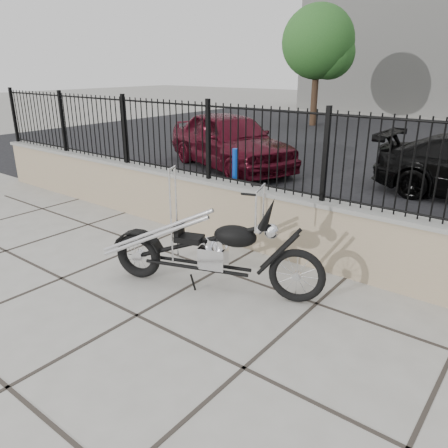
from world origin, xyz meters
TOP-DOWN VIEW (x-y plane):
  - ground_plane at (0.00, 0.00)m, footprint 90.00×90.00m
  - parking_lot at (0.00, 12.50)m, footprint 30.00×30.00m
  - retaining_wall at (0.00, 2.50)m, footprint 14.00×0.36m
  - iron_fence at (0.00, 2.50)m, footprint 14.00×0.08m
  - chopper_motorcycle at (0.24, 1.02)m, footprint 2.62×1.32m
  - car_red at (-3.79, 6.74)m, footprint 4.85×3.35m
  - bollard_a at (-2.10, 4.71)m, footprint 0.13×0.13m
  - tree_left at (-6.28, 16.57)m, footprint 3.25×3.25m

SIDE VIEW (x-z plane):
  - ground_plane at x=0.00m, z-range 0.00..0.00m
  - parking_lot at x=0.00m, z-range 0.00..0.00m
  - retaining_wall at x=0.00m, z-range 0.00..0.96m
  - bollard_a at x=-2.10m, z-range 0.00..1.01m
  - car_red at x=-3.79m, z-range 0.00..1.53m
  - chopper_motorcycle at x=0.24m, z-range 0.00..1.57m
  - iron_fence at x=0.00m, z-range 0.96..2.16m
  - tree_left at x=-6.28m, z-range 1.10..6.57m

